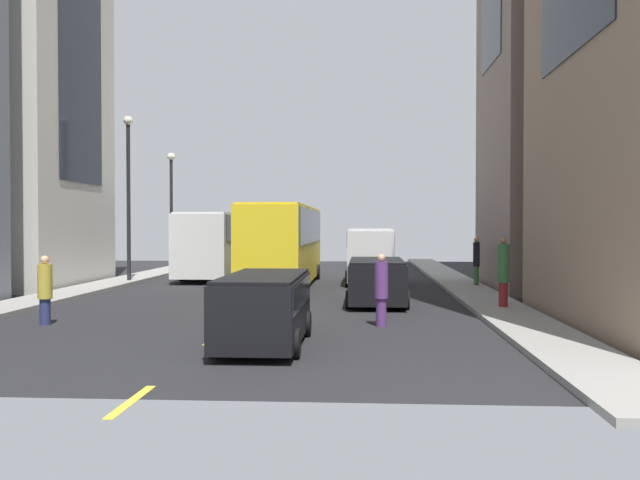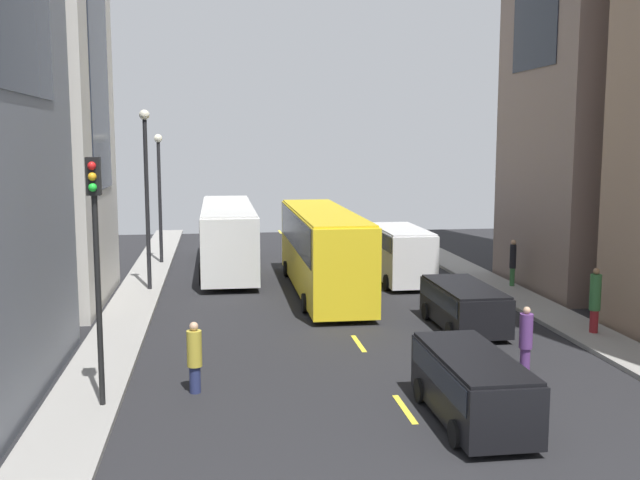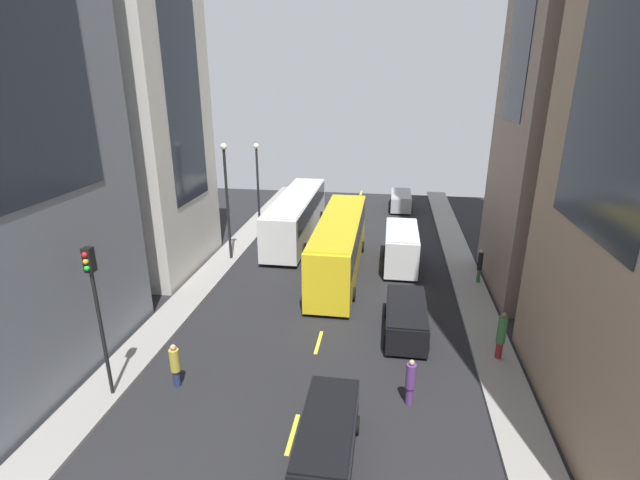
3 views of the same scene
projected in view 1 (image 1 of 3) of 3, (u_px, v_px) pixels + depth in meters
ground_plane at (285, 285)px, 31.62m from camera, size 41.74×41.74×0.00m
sidewalk_west at (117, 282)px, 32.12m from camera, size 1.88×44.00×0.15m
sidewalk_east at (459, 284)px, 31.11m from camera, size 1.88×44.00×0.15m
lane_stripe_0 at (131, 401)px, 10.67m from camera, size 0.16×2.00×0.01m
lane_stripe_1 at (215, 338)px, 16.65m from camera, size 0.16×2.00×0.01m
lane_stripe_2 at (254, 308)px, 22.64m from camera, size 0.16×2.00×0.01m
lane_stripe_3 at (277, 291)px, 28.63m from camera, size 0.16×2.00×0.01m
lane_stripe_4 at (292, 280)px, 34.61m from camera, size 0.16×2.00×0.01m
lane_stripe_5 at (303, 272)px, 40.60m from camera, size 0.16×2.00×0.01m
lane_stripe_6 at (311, 266)px, 46.59m from camera, size 0.16×2.00×0.01m
lane_stripe_7 at (317, 261)px, 52.57m from camera, size 0.16×2.00×0.01m
city_bus_white at (225, 239)px, 37.51m from camera, size 2.80×12.78×3.35m
streetcar_yellow at (284, 239)px, 31.03m from camera, size 2.70×12.47×3.59m
delivery_van_white at (370, 251)px, 32.29m from camera, size 2.25×5.35×2.58m
car_black_0 at (264, 304)px, 15.57m from camera, size 1.88×4.56×1.63m
car_silver_1 at (371, 252)px, 46.45m from camera, size 2.02×4.52×1.55m
car_black_2 at (377, 278)px, 23.80m from camera, size 2.07×4.64×1.55m
pedestrian_waiting_curb at (503, 270)px, 21.84m from camera, size 0.37×0.37×2.21m
pedestrian_walking_far at (381, 288)px, 18.60m from camera, size 0.38×0.38×1.96m
pedestrian_crossing_mid at (45, 289)px, 18.91m from camera, size 0.39×0.39×1.91m
pedestrian_crossing_near at (476, 259)px, 29.89m from camera, size 0.29×0.29×2.08m
streetlamp_near at (128, 181)px, 32.39m from camera, size 0.44×0.44×7.74m
streetlamp_far at (171, 198)px, 39.60m from camera, size 0.44×0.44×6.77m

